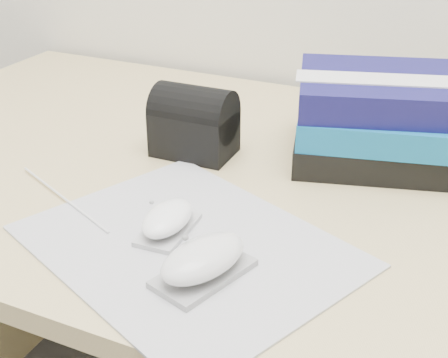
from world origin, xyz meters
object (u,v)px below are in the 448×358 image
at_px(mouse_rear, 168,220).
at_px(book_stack, 386,118).
at_px(desk, 313,289).
at_px(pouch, 194,122).
at_px(mouse_front, 203,261).

xyz_separation_m(mouse_rear, book_stack, (0.19, 0.34, 0.04)).
height_order(desk, pouch, pouch).
height_order(desk, mouse_front, mouse_front).
bearing_deg(desk, mouse_rear, -114.15).
height_order(mouse_rear, pouch, pouch).
distance_m(book_stack, pouch, 0.30).
distance_m(mouse_rear, pouch, 0.24).
relative_size(desk, mouse_front, 12.29).
xyz_separation_m(mouse_front, pouch, (-0.16, 0.29, 0.03)).
relative_size(desk, mouse_rear, 16.33).
relative_size(mouse_rear, mouse_front, 0.75).
distance_m(desk, mouse_front, 0.42).
bearing_deg(mouse_front, book_stack, 74.56).
distance_m(desk, pouch, 0.35).
xyz_separation_m(mouse_front, book_stack, (0.11, 0.41, 0.04)).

